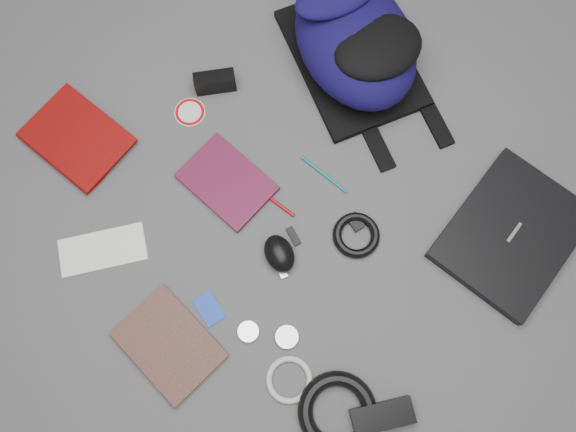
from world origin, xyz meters
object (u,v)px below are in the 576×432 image
dvd_case (227,182)px  mouse (279,254)px  compact_camera (215,82)px  power_brick (382,416)px  laptop (511,234)px  comic_book (142,371)px  backpack (355,41)px  textbook_red (51,165)px

dvd_case → mouse: 0.22m
compact_camera → power_brick: 0.89m
laptop → mouse: size_ratio=3.60×
compact_camera → power_brick: compact_camera is taller
dvd_case → power_brick: size_ratio=1.58×
comic_book → compact_camera: 0.72m
backpack → textbook_red: bearing=179.1°
mouse → power_brick: size_ratio=0.69×
textbook_red → comic_book: textbook_red is taller
textbook_red → mouse: (0.36, -0.48, 0.01)m
laptop → dvd_case: size_ratio=1.58×
laptop → power_brick: bearing=-179.9°
mouse → textbook_red: bearing=133.7°
backpack → laptop: bearing=-74.9°
backpack → mouse: size_ratio=4.63×
textbook_red → mouse: mouse is taller
laptop → compact_camera: bearing=99.8°
laptop → mouse: mouse is taller
laptop → mouse: 0.55m
backpack → textbook_red: 0.81m
power_brick → backpack: bearing=79.8°
comic_book → mouse: 0.41m
dvd_case → compact_camera: size_ratio=2.07×
dvd_case → mouse: (0.01, -0.22, 0.02)m
backpack → dvd_case: 0.47m
backpack → compact_camera: backpack is taller
textbook_red → power_brick: power_brick is taller
backpack → mouse: 0.56m
comic_book → textbook_red: bearing=73.2°
power_brick → mouse: bearing=109.5°
compact_camera → mouse: size_ratio=1.10×
backpack → power_brick: bearing=-109.9°
textbook_red → power_brick: size_ratio=1.81×
comic_book → compact_camera: compact_camera is taller
dvd_case → comic_book: bearing=-159.8°
dvd_case → power_brick: (0.02, -0.65, 0.01)m
comic_book → mouse: size_ratio=2.41×
comic_book → dvd_case: same height
backpack → power_brick: size_ratio=3.20×
mouse → dvd_case: bearing=100.7°
mouse → compact_camera: bearing=85.8°
backpack → laptop: 0.60m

